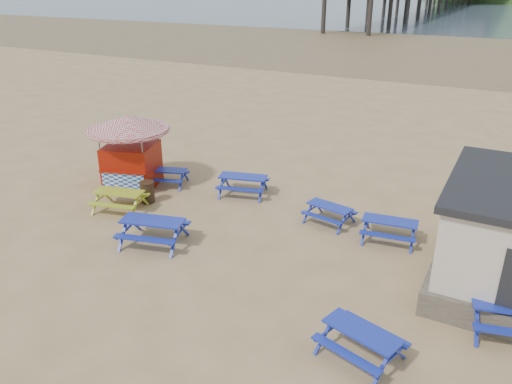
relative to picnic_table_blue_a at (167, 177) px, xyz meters
The scene contains 13 objects.
ground 5.14m from the picnic_table_blue_a, 28.75° to the right, with size 400.00×400.00×0.00m, color tan.
wet_sand 52.73m from the picnic_table_blue_a, 85.11° to the left, with size 400.00×400.00×0.00m, color olive.
sea 167.59m from the picnic_table_blue_a, 88.46° to the left, with size 400.00×400.00×0.00m, color #455662.
picnic_table_blue_a is the anchor object (origin of this frame).
picnic_table_blue_b 7.38m from the picnic_table_blue_a, ahead, with size 1.83×1.58×0.68m.
picnic_table_blue_c 9.62m from the picnic_table_blue_a, ahead, with size 1.97×1.68×0.75m.
picnic_table_blue_d 5.15m from the picnic_table_blue_a, 57.36° to the right, with size 2.43×2.15×0.87m.
picnic_table_blue_e 12.26m from the picnic_table_blue_a, 31.29° to the right, with size 2.13×1.89×0.75m.
picnic_table_blue_f 14.03m from the picnic_table_blue_a, 15.57° to the right, with size 2.33×2.04×0.84m.
picnic_table_yellow 2.89m from the picnic_table_blue_a, 90.30° to the right, with size 2.15×1.89×0.77m.
ice_cream_kiosk 2.13m from the picnic_table_blue_a, 150.69° to the right, with size 4.33×4.33×3.06m.
litter_bin 1.87m from the picnic_table_blue_a, 76.43° to the right, with size 0.58×0.58×0.85m.
picnic_table_blue_g 3.42m from the picnic_table_blue_a, 10.81° to the left, with size 2.25×1.99×0.80m.
Camera 1 is at (8.20, -13.15, 8.16)m, focal length 35.00 mm.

